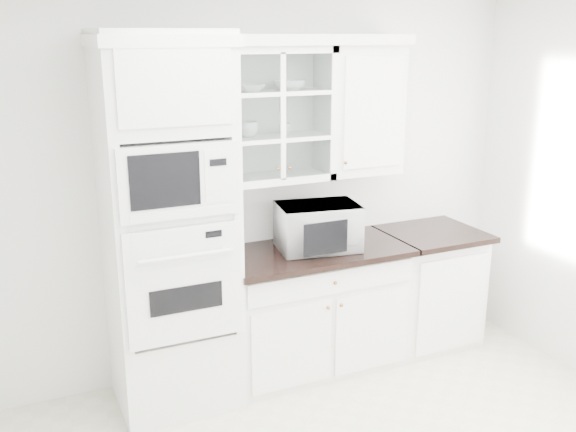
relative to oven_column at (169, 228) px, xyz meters
name	(u,v)px	position (x,y,z in m)	size (l,w,h in m)	color
room_shell	(356,154)	(0.75, -0.99, 0.58)	(4.00, 3.50, 2.70)	white
oven_column	(169,228)	(0.00, 0.00, 0.00)	(0.76, 0.68, 2.40)	white
base_cabinet_run	(313,307)	(1.03, 0.03, -0.74)	(1.32, 0.67, 0.92)	white
extra_base_cabinet	(427,286)	(2.03, 0.03, -0.74)	(0.72, 0.67, 0.92)	white
upper_cabinet_glass	(273,115)	(0.78, 0.17, 0.65)	(0.80, 0.33, 0.90)	white
upper_cabinet_solid	(360,110)	(1.46, 0.17, 0.65)	(0.55, 0.33, 0.90)	white
crown_molding	(259,40)	(0.68, 0.14, 1.14)	(2.14, 0.38, 0.07)	white
countertop_microwave	(317,226)	(1.05, 0.02, -0.12)	(0.55, 0.46, 0.32)	white
bowl_a	(250,88)	(0.61, 0.15, 0.83)	(0.19, 0.19, 0.05)	white
bowl_b	(289,85)	(0.89, 0.15, 0.84)	(0.21, 0.21, 0.07)	white
cup_a	(249,129)	(0.61, 0.18, 0.56)	(0.13, 0.13, 0.10)	white
cup_b	(284,129)	(0.86, 0.16, 0.55)	(0.09, 0.09, 0.08)	white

